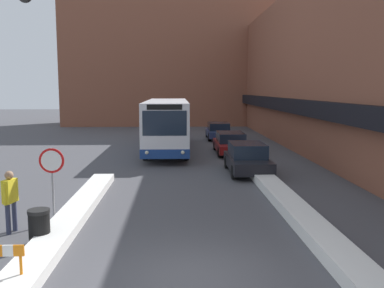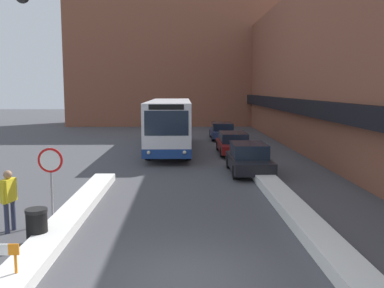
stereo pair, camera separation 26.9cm
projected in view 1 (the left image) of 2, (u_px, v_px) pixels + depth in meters
ground_plane at (191, 279)px, 9.36m from camera, size 160.00×160.00×0.00m
building_row_right at (310, 72)px, 32.81m from camera, size 5.50×60.00×10.94m
building_backdrop_far at (178, 43)px, 49.91m from camera, size 26.00×8.00×19.03m
snow_bank_left at (57, 235)px, 11.71m from camera, size 0.90×15.65×0.30m
snow_bank_right at (300, 215)px, 13.48m from camera, size 0.90×15.96×0.37m
city_bus at (167, 124)px, 28.62m from camera, size 2.69×12.37×3.38m
parked_car_front at (247, 158)px, 21.08m from camera, size 1.91×4.37×1.49m
parked_car_middle at (231, 143)px, 27.60m from camera, size 1.93×4.82×1.36m
parked_car_back at (218, 131)px, 35.44m from camera, size 1.91×4.51×1.37m
stop_sign at (52, 169)px, 12.97m from camera, size 0.76×0.08×2.37m
pedestrian at (10, 196)px, 12.27m from camera, size 0.32×0.58×1.82m
trash_bin at (39, 227)px, 11.44m from camera, size 0.59×0.59×0.95m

